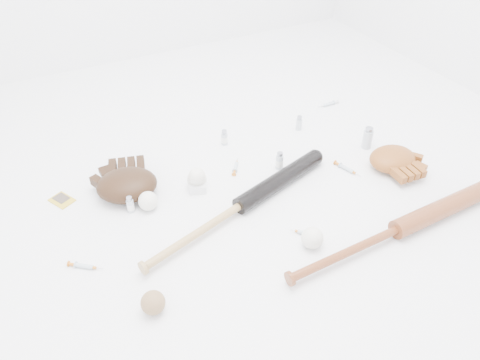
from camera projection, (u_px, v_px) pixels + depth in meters
name	position (u px, v px, depth m)	size (l,w,h in m)	color
bat_dark	(240.00, 205.00, 1.80)	(0.96, 0.07, 0.07)	black
bat_wood	(397.00, 229.00, 1.70)	(1.00, 0.07, 0.07)	brown
glove_dark	(127.00, 185.00, 1.87)	(0.29, 0.29, 0.10)	black
glove_tan	(393.00, 159.00, 2.02)	(0.25, 0.25, 0.09)	brown
trading_card	(62.00, 200.00, 1.87)	(0.07, 0.09, 0.01)	gold
pedestal	(198.00, 186.00, 1.92)	(0.07, 0.07, 0.04)	white
baseball_on_pedestal	(197.00, 176.00, 1.88)	(0.07, 0.07, 0.07)	white
baseball_left	(148.00, 201.00, 1.81)	(0.08, 0.08, 0.08)	white
baseball_upper	(197.00, 179.00, 1.92)	(0.08, 0.08, 0.08)	white
baseball_mid	(312.00, 238.00, 1.66)	(0.08, 0.08, 0.08)	white
baseball_aged	(153.00, 303.00, 1.44)	(0.08, 0.08, 0.08)	olive
syringe_0	(84.00, 266.00, 1.60)	(0.14, 0.02, 0.02)	#ADBCC6
syringe_1	(306.00, 233.00, 1.72)	(0.13, 0.02, 0.02)	#ADBCC6
syringe_2	(236.00, 167.00, 2.04)	(0.13, 0.02, 0.02)	#ADBCC6
syringe_3	(346.00, 169.00, 2.02)	(0.15, 0.03, 0.02)	#ADBCC6
syringe_4	(329.00, 104.00, 2.46)	(0.14, 0.02, 0.02)	#ADBCC6
vial_0	(224.00, 137.00, 2.16)	(0.03, 0.03, 0.08)	#B3BCC4
vial_1	(299.00, 123.00, 2.26)	(0.03, 0.03, 0.07)	#B3BCC4
vial_2	(279.00, 161.00, 2.02)	(0.03, 0.03, 0.08)	#B3BCC4
vial_3	(368.00, 138.00, 2.13)	(0.04, 0.04, 0.10)	#B3BCC4
vial_4	(130.00, 204.00, 1.80)	(0.03, 0.03, 0.07)	#B3BCC4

